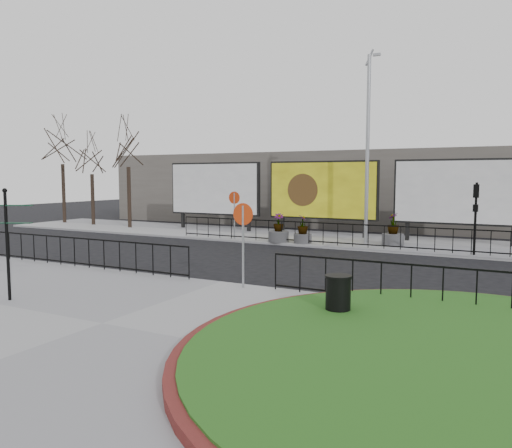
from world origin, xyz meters
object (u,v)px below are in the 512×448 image
Objects in this scene: litter_bin at (338,297)px; billboard_mid at (322,191)px; fingerpost_sign at (7,233)px; planter_a at (278,232)px; planter_b at (303,233)px; planter_c at (393,234)px; lamp_post at (368,146)px.

billboard_mid is at bearing 111.52° from litter_bin.
planter_a is at bearing 62.02° from fingerpost_sign.
billboard_mid is 4.37× the size of planter_a.
fingerpost_sign is at bearing -97.13° from billboard_mid.
planter_c is (4.04, 1.39, 0.03)m from planter_b.
fingerpost_sign is 2.07× the size of planter_a.
planter_c reaches higher than planter_a.
planter_a is 0.93× the size of planter_c.
fingerpost_sign is at bearing -100.06° from planter_b.
lamp_post reaches higher than planter_b.
planter_a is (-0.96, -3.57, -2.01)m from billboard_mid.
billboard_mid is 0.67× the size of lamp_post.
planter_a is at bearing -175.95° from planter_b.
planter_b is (1.26, 0.09, 0.04)m from planter_a.
billboard_mid is 4.04× the size of planter_c.
litter_bin is at bearing -77.26° from lamp_post.
planter_b is 4.28m from planter_c.
fingerpost_sign is at bearing -164.10° from litter_bin.
lamp_post is 6.72× the size of planter_b.
fingerpost_sign is 2.91× the size of litter_bin.
planter_c reaches higher than litter_bin.
planter_a reaches higher than litter_bin.
fingerpost_sign is 16.83m from planter_c.
planter_c is at bearing 18.95° from planter_b.
lamp_post reaches higher than planter_a.
billboard_mid is 5.20m from planter_c.
billboard_mid is 4.23m from lamp_post.
billboard_mid is at bearing 59.93° from fingerpost_sign.
billboard_mid is 2.11× the size of fingerpost_sign.
planter_c is (4.34, -2.09, -1.94)m from billboard_mid.
lamp_post is 4.38m from planter_c.
lamp_post is at bearing -33.25° from billboard_mid.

